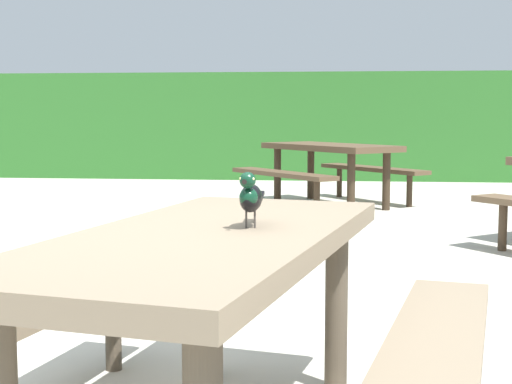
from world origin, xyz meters
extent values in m
cube|color=#2D6B28|center=(0.00, 10.75, 0.89)|extent=(28.00, 1.66, 1.78)
cube|color=#84725B|center=(0.34, -0.16, 0.70)|extent=(1.11, 1.92, 0.07)
cylinder|color=brown|center=(0.22, 0.58, 0.33)|extent=(0.09, 0.09, 0.67)
cylinder|color=brown|center=(0.74, 0.47, 0.33)|extent=(0.09, 0.09, 0.67)
cube|color=#84725B|center=(-0.35, -0.02, 0.41)|extent=(0.63, 1.73, 0.05)
cylinder|color=brown|center=(-0.21, 0.61, 0.20)|extent=(0.07, 0.07, 0.39)
cube|color=#84725B|center=(1.02, -0.31, 0.41)|extent=(0.63, 1.73, 0.05)
cylinder|color=brown|center=(1.16, 0.32, 0.20)|extent=(0.07, 0.07, 0.39)
ellipsoid|color=black|center=(0.47, -0.09, 0.84)|extent=(0.08, 0.15, 0.09)
ellipsoid|color=#0F3823|center=(0.46, -0.13, 0.84)|extent=(0.06, 0.07, 0.06)
sphere|color=#0F3823|center=(0.46, -0.15, 0.90)|extent=(0.05, 0.05, 0.05)
sphere|color=#EAE08C|center=(0.48, -0.16, 0.90)|extent=(0.01, 0.01, 0.01)
sphere|color=#EAE08C|center=(0.44, -0.16, 0.90)|extent=(0.01, 0.01, 0.01)
cone|color=black|center=(0.46, -0.19, 0.90)|extent=(0.02, 0.03, 0.02)
cube|color=black|center=(0.47, 0.03, 0.82)|extent=(0.04, 0.10, 0.04)
cylinder|color=#47423D|center=(0.48, -0.10, 0.77)|extent=(0.01, 0.01, 0.05)
cylinder|color=#47423D|center=(0.45, -0.10, 0.77)|extent=(0.01, 0.01, 0.05)
cylinder|color=#423324|center=(2.07, 3.72, 0.20)|extent=(0.07, 0.07, 0.39)
cube|color=brown|center=(0.64, 6.60, 0.70)|extent=(1.74, 1.87, 0.07)
cylinder|color=#382B1D|center=(0.89, 5.89, 0.33)|extent=(0.09, 0.09, 0.67)
cylinder|color=#382B1D|center=(1.30, 6.23, 0.33)|extent=(0.09, 0.09, 0.67)
cylinder|color=#382B1D|center=(-0.01, 6.96, 0.33)|extent=(0.09, 0.09, 0.67)
cylinder|color=#382B1D|center=(0.39, 7.30, 0.33)|extent=(0.09, 0.09, 0.67)
cube|color=brown|center=(0.11, 6.14, 0.41)|extent=(1.32, 1.49, 0.05)
cylinder|color=#382B1D|center=(0.52, 5.65, 0.20)|extent=(0.07, 0.07, 0.39)
cylinder|color=#382B1D|center=(-0.31, 6.64, 0.20)|extent=(0.07, 0.07, 0.39)
cube|color=brown|center=(1.18, 7.05, 0.41)|extent=(1.32, 1.49, 0.05)
cylinder|color=#382B1D|center=(1.59, 6.56, 0.20)|extent=(0.07, 0.07, 0.39)
cylinder|color=#382B1D|center=(0.76, 7.54, 0.20)|extent=(0.07, 0.07, 0.39)
camera|label=1|loc=(0.75, -2.48, 1.11)|focal=52.93mm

